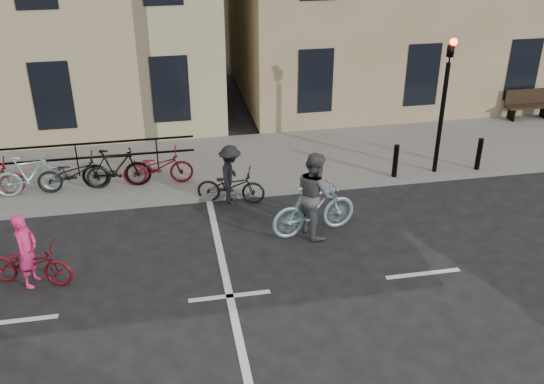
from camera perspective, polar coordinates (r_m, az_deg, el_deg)
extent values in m
plane|color=black|center=(11.96, -4.00, -9.76)|extent=(120.00, 120.00, 0.00)
cube|color=slate|center=(17.33, -19.87, 1.20)|extent=(46.00, 4.00, 0.15)
cylinder|color=black|center=(16.59, 15.63, 6.62)|extent=(0.12, 0.12, 3.00)
imported|color=black|center=(16.05, 16.50, 13.15)|extent=(0.15, 0.18, 0.90)
sphere|color=#FF0C05|center=(15.92, 16.74, 13.39)|extent=(0.18, 0.18, 0.18)
cylinder|color=black|center=(16.40, 11.54, 2.89)|extent=(0.14, 0.14, 0.90)
cylinder|color=black|center=(17.43, 18.90, 3.40)|extent=(0.14, 0.14, 0.90)
cube|color=black|center=(21.72, 21.58, 6.83)|extent=(0.06, 0.38, 0.40)
cube|color=black|center=(22.38, 24.22, 6.89)|extent=(0.06, 0.38, 0.40)
cube|color=black|center=(21.97, 23.03, 7.42)|extent=(1.60, 0.40, 0.06)
cube|color=black|center=(22.03, 22.92, 8.29)|extent=(1.60, 0.06, 0.50)
cube|color=black|center=(17.09, -21.35, 2.61)|extent=(8.30, 0.04, 0.95)
imported|color=#8FB8BB|center=(16.26, -21.83, 1.49)|extent=(1.75, 0.49, 1.05)
imported|color=black|center=(16.10, -18.15, 1.66)|extent=(1.80, 0.63, 0.95)
imported|color=black|center=(15.96, -14.46, 2.17)|extent=(1.75, 0.49, 1.05)
imported|color=maroon|center=(15.94, -10.68, 2.33)|extent=(1.80, 0.63, 0.95)
imported|color=maroon|center=(12.94, -21.85, -6.31)|extent=(1.85, 1.11, 0.92)
imported|color=#EF2A6F|center=(12.78, -22.09, -5.11)|extent=(0.53, 0.65, 1.55)
imported|color=#8FB8BB|center=(13.67, 3.99, -1.61)|extent=(2.12, 0.98, 1.23)
imported|color=#505055|center=(13.50, 4.04, -0.21)|extent=(0.93, 1.09, 1.98)
imported|color=black|center=(15.10, -3.90, 0.58)|extent=(1.80, 1.03, 0.89)
imported|color=black|center=(14.96, -3.93, 1.65)|extent=(0.80, 1.09, 1.52)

